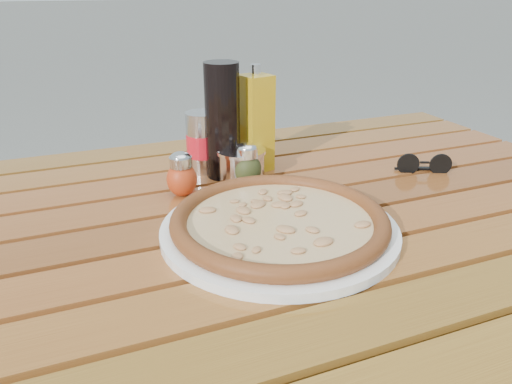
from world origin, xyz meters
name	(u,v)px	position (x,y,z in m)	size (l,w,h in m)	color
table	(260,253)	(0.00, 0.00, 0.67)	(1.40, 0.90, 0.75)	#361B0C
plate	(279,230)	(0.00, -0.08, 0.76)	(0.36, 0.36, 0.01)	white
pizza	(280,220)	(0.00, -0.08, 0.77)	(0.44, 0.44, 0.03)	beige
pepper_shaker	(182,175)	(-0.10, 0.12, 0.79)	(0.07, 0.07, 0.08)	#C23B16
oregano_shaker	(247,165)	(0.03, 0.13, 0.79)	(0.06, 0.06, 0.08)	#373D18
dark_bottle	(223,121)	(0.00, 0.19, 0.86)	(0.07, 0.07, 0.22)	black
soda_can	(203,143)	(-0.03, 0.23, 0.81)	(0.07, 0.07, 0.12)	silver
olive_oil_cruet	(256,123)	(0.07, 0.20, 0.85)	(0.07, 0.07, 0.21)	#BD9114
parmesan_tin	(241,164)	(0.03, 0.16, 0.78)	(0.12, 0.12, 0.07)	silver
sunglasses	(424,165)	(0.38, 0.05, 0.77)	(0.11, 0.06, 0.04)	black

